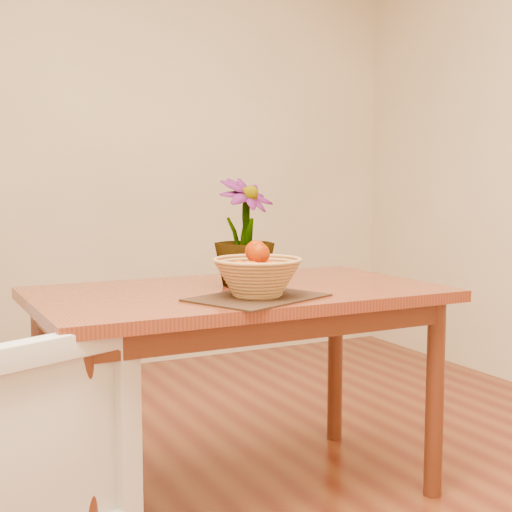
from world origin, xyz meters
name	(u,v)px	position (x,y,z in m)	size (l,w,h in m)	color
wall_back	(94,142)	(0.00, 2.25, 1.35)	(4.00, 0.02, 2.70)	#FDE6C0
table	(238,314)	(0.00, 0.30, 0.66)	(1.40, 0.80, 0.75)	maroon
placemat	(257,298)	(-0.03, 0.09, 0.75)	(0.41, 0.30, 0.01)	#351D13
wicker_basket	(257,279)	(-0.03, 0.09, 0.81)	(0.29, 0.29, 0.12)	tan
orange_pile	(257,262)	(-0.03, 0.09, 0.87)	(0.15, 0.16, 0.13)	#FF5C04
potted_plant	(244,232)	(0.05, 0.35, 0.94)	(0.22, 0.22, 0.39)	#1F4B15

